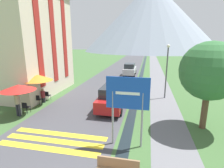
{
  "coord_description": "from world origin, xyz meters",
  "views": [
    {
      "loc": [
        2.18,
        -3.27,
        5.13
      ],
      "look_at": [
        -0.59,
        10.0,
        1.77
      ],
      "focal_mm": 28.0,
      "sensor_mm": 36.0,
      "label": 1
    }
  ],
  "objects_px": {
    "road_sign": "(127,100)",
    "person_seated_far": "(29,99)",
    "streetlamp": "(167,67)",
    "tree_by_path": "(210,71)",
    "cafe_chair_near_left": "(26,107)",
    "hotel_building": "(26,35)",
    "person_seated_near": "(43,95)",
    "cafe_chair_far_right": "(47,95)",
    "cafe_umbrella_middle_orange": "(38,78)",
    "parked_car_near": "(113,97)",
    "person_standing_terrace": "(17,102)",
    "cafe_umbrella_front_red": "(18,88)",
    "parked_car_far": "(130,69)"
  },
  "relations": [
    {
      "from": "road_sign",
      "to": "person_seated_far",
      "type": "relative_size",
      "value": 2.84
    },
    {
      "from": "streetlamp",
      "to": "tree_by_path",
      "type": "relative_size",
      "value": 0.94
    },
    {
      "from": "road_sign",
      "to": "cafe_chair_near_left",
      "type": "bearing_deg",
      "value": 162.11
    },
    {
      "from": "hotel_building",
      "to": "person_seated_near",
      "type": "bearing_deg",
      "value": -41.74
    },
    {
      "from": "road_sign",
      "to": "streetlamp",
      "type": "bearing_deg",
      "value": 73.05
    },
    {
      "from": "cafe_chair_far_right",
      "to": "person_seated_far",
      "type": "bearing_deg",
      "value": -117.46
    },
    {
      "from": "cafe_chair_near_left",
      "to": "person_seated_near",
      "type": "xyz_separation_m",
      "value": [
        -0.09,
        2.33,
        0.16
      ]
    },
    {
      "from": "cafe_umbrella_middle_orange",
      "to": "streetlamp",
      "type": "relative_size",
      "value": 0.52
    },
    {
      "from": "road_sign",
      "to": "parked_car_near",
      "type": "distance_m",
      "value": 5.31
    },
    {
      "from": "parked_car_near",
      "to": "person_standing_terrace",
      "type": "xyz_separation_m",
      "value": [
        -6.13,
        -2.86,
        0.11
      ]
    },
    {
      "from": "road_sign",
      "to": "person_seated_near",
      "type": "distance_m",
      "value": 9.27
    },
    {
      "from": "cafe_umbrella_front_red",
      "to": "cafe_umbrella_middle_orange",
      "type": "relative_size",
      "value": 0.92
    },
    {
      "from": "hotel_building",
      "to": "person_seated_near",
      "type": "distance_m",
      "value": 6.36
    },
    {
      "from": "person_seated_near",
      "to": "streetlamp",
      "type": "distance_m",
      "value": 11.02
    },
    {
      "from": "hotel_building",
      "to": "person_standing_terrace",
      "type": "distance_m",
      "value": 7.73
    },
    {
      "from": "parked_car_far",
      "to": "cafe_chair_near_left",
      "type": "height_order",
      "value": "parked_car_far"
    },
    {
      "from": "hotel_building",
      "to": "person_seated_far",
      "type": "xyz_separation_m",
      "value": [
        2.54,
        -3.82,
        -4.96
      ]
    },
    {
      "from": "cafe_chair_near_left",
      "to": "cafe_umbrella_front_red",
      "type": "bearing_deg",
      "value": -140.93
    },
    {
      "from": "person_seated_far",
      "to": "parked_car_far",
      "type": "bearing_deg",
      "value": 67.1
    },
    {
      "from": "hotel_building",
      "to": "road_sign",
      "type": "distance_m",
      "value": 13.42
    },
    {
      "from": "parked_car_far",
      "to": "person_standing_terrace",
      "type": "bearing_deg",
      "value": -109.8
    },
    {
      "from": "parked_car_far",
      "to": "person_seated_far",
      "type": "height_order",
      "value": "parked_car_far"
    },
    {
      "from": "cafe_chair_far_right",
      "to": "tree_by_path",
      "type": "xyz_separation_m",
      "value": [
        11.96,
        -2.57,
        2.96
      ]
    },
    {
      "from": "hotel_building",
      "to": "cafe_chair_far_right",
      "type": "bearing_deg",
      "value": -35.12
    },
    {
      "from": "person_seated_far",
      "to": "streetlamp",
      "type": "distance_m",
      "value": 11.83
    },
    {
      "from": "person_standing_terrace",
      "to": "road_sign",
      "type": "bearing_deg",
      "value": -13.96
    },
    {
      "from": "road_sign",
      "to": "person_seated_near",
      "type": "xyz_separation_m",
      "value": [
        -7.73,
        4.8,
        -1.73
      ]
    },
    {
      "from": "cafe_umbrella_middle_orange",
      "to": "tree_by_path",
      "type": "distance_m",
      "value": 12.17
    },
    {
      "from": "cafe_chair_near_left",
      "to": "person_standing_terrace",
      "type": "height_order",
      "value": "person_standing_terrace"
    },
    {
      "from": "parked_car_near",
      "to": "cafe_chair_near_left",
      "type": "relative_size",
      "value": 5.39
    },
    {
      "from": "cafe_umbrella_middle_orange",
      "to": "tree_by_path",
      "type": "height_order",
      "value": "tree_by_path"
    },
    {
      "from": "cafe_chair_far_right",
      "to": "cafe_umbrella_front_red",
      "type": "distance_m",
      "value": 3.51
    },
    {
      "from": "tree_by_path",
      "to": "person_seated_near",
      "type": "bearing_deg",
      "value": 170.34
    },
    {
      "from": "cafe_chair_near_left",
      "to": "streetlamp",
      "type": "bearing_deg",
      "value": 1.66
    },
    {
      "from": "cafe_chair_far_right",
      "to": "cafe_umbrella_middle_orange",
      "type": "height_order",
      "value": "cafe_umbrella_middle_orange"
    },
    {
      "from": "parked_car_far",
      "to": "cafe_chair_near_left",
      "type": "xyz_separation_m",
      "value": [
        -5.8,
        -16.08,
        -0.4
      ]
    },
    {
      "from": "person_seated_far",
      "to": "cafe_umbrella_middle_orange",
      "type": "bearing_deg",
      "value": 58.61
    },
    {
      "from": "cafe_umbrella_middle_orange",
      "to": "person_seated_far",
      "type": "distance_m",
      "value": 1.79
    },
    {
      "from": "parked_car_far",
      "to": "tree_by_path",
      "type": "distance_m",
      "value": 17.14
    },
    {
      "from": "road_sign",
      "to": "parked_car_far",
      "type": "height_order",
      "value": "road_sign"
    },
    {
      "from": "parked_car_far",
      "to": "cafe_umbrella_middle_orange",
      "type": "height_order",
      "value": "cafe_umbrella_middle_orange"
    },
    {
      "from": "cafe_umbrella_middle_orange",
      "to": "tree_by_path",
      "type": "bearing_deg",
      "value": -7.5
    },
    {
      "from": "person_seated_near",
      "to": "cafe_chair_far_right",
      "type": "bearing_deg",
      "value": 84.12
    },
    {
      "from": "tree_by_path",
      "to": "streetlamp",
      "type": "bearing_deg",
      "value": 107.98
    },
    {
      "from": "cafe_chair_near_left",
      "to": "cafe_chair_far_right",
      "type": "relative_size",
      "value": 1.0
    },
    {
      "from": "parked_car_far",
      "to": "person_seated_far",
      "type": "relative_size",
      "value": 3.32
    },
    {
      "from": "parked_car_far",
      "to": "hotel_building",
      "type": "bearing_deg",
      "value": -128.51
    },
    {
      "from": "cafe_umbrella_front_red",
      "to": "person_seated_near",
      "type": "xyz_separation_m",
      "value": [
        0.04,
        2.64,
        -1.35
      ]
    },
    {
      "from": "road_sign",
      "to": "cafe_umbrella_front_red",
      "type": "relative_size",
      "value": 1.52
    },
    {
      "from": "road_sign",
      "to": "streetlamp",
      "type": "height_order",
      "value": "streetlamp"
    }
  ]
}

